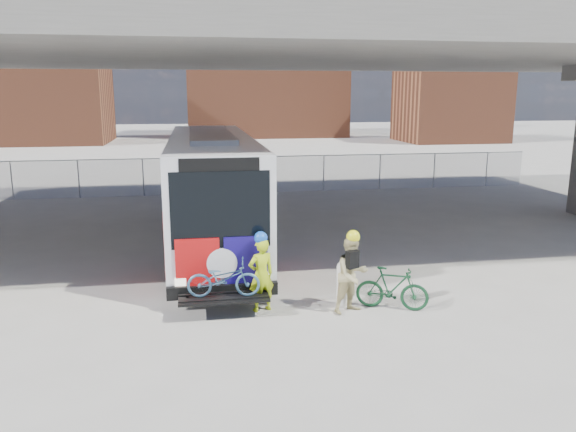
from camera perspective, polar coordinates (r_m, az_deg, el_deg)
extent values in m
plane|color=#9E9991|center=(16.75, -0.39, -4.65)|extent=(160.00, 160.00, 0.00)
cube|color=silver|center=(18.65, -7.77, 3.14)|extent=(2.55, 12.00, 3.20)
cube|color=black|center=(19.06, -7.88, 5.27)|extent=(2.61, 11.00, 1.28)
cube|color=black|center=(12.73, -6.88, 0.65)|extent=(2.24, 0.12, 1.76)
cube|color=black|center=(12.57, -7.00, 5.23)|extent=(1.78, 0.12, 0.30)
cube|color=black|center=(13.15, -6.65, -7.51)|extent=(2.55, 0.20, 0.30)
cube|color=#B60E0E|center=(12.96, -9.16, -4.85)|extent=(1.00, 0.08, 1.20)
cube|color=#150B65|center=(13.01, -4.30, -4.66)|extent=(1.00, 0.08, 1.20)
cylinder|color=silver|center=(12.95, -6.72, -4.78)|extent=(0.70, 0.06, 0.70)
cube|color=gray|center=(18.46, -7.92, 8.26)|extent=(1.28, 7.20, 0.14)
cube|color=black|center=(12.68, -6.52, -8.26)|extent=(2.00, 0.70, 0.06)
cylinder|color=black|center=(14.70, -11.52, -5.32)|extent=(0.30, 1.00, 1.00)
cylinder|color=black|center=(14.78, -2.51, -4.97)|extent=(0.30, 1.00, 1.00)
cylinder|color=black|center=(23.04, -10.90, 1.11)|extent=(0.30, 1.00, 1.00)
cylinder|color=black|center=(23.10, -5.16, 1.31)|extent=(0.30, 1.00, 1.00)
cube|color=#B60E0E|center=(15.06, -12.16, -1.75)|extent=(0.06, 2.60, 1.70)
cube|color=#150B65|center=(16.62, -11.94, -0.43)|extent=(0.06, 1.40, 1.70)
cube|color=#B60E0E|center=(15.16, -2.26, -1.39)|extent=(0.06, 2.60, 1.70)
cube|color=#150B65|center=(16.71, -2.96, -0.11)|extent=(0.06, 1.40, 1.70)
imported|color=#3F698A|center=(12.53, -6.57, -6.33)|extent=(1.65, 0.71, 0.84)
cube|color=#605E59|center=(20.07, -2.34, 17.63)|extent=(40.00, 16.00, 1.50)
cube|color=#605E59|center=(20.16, -2.36, 19.89)|extent=(40.00, 0.60, 0.80)
cylinder|color=gray|center=(28.62, -20.49, 3.52)|extent=(0.06, 0.06, 1.80)
cylinder|color=gray|center=(28.14, -12.46, 3.87)|extent=(0.06, 0.06, 1.80)
cylinder|color=gray|center=(28.22, -4.31, 4.15)|extent=(0.06, 0.06, 1.80)
cylinder|color=gray|center=(28.86, 3.65, 4.34)|extent=(0.06, 0.06, 1.80)
cylinder|color=gray|center=(30.02, 11.12, 4.45)|extent=(0.06, 0.06, 1.80)
cylinder|color=gray|center=(31.65, 17.94, 4.48)|extent=(0.06, 0.06, 1.80)
plane|color=gray|center=(28.22, -4.31, 4.15)|extent=(30.00, 0.00, 30.00)
cube|color=gray|center=(28.10, -4.34, 6.01)|extent=(30.00, 0.05, 0.04)
cube|color=brown|center=(62.75, -24.35, 11.35)|extent=(14.00, 10.00, 10.00)
cube|color=brown|center=(68.37, -2.47, 13.23)|extent=(18.00, 12.00, 12.00)
cube|color=brown|center=(61.82, 16.15, 11.02)|extent=(10.00, 8.00, 8.00)
cylinder|color=brown|center=(73.13, 3.73, 18.26)|extent=(2.20, 2.20, 25.00)
cylinder|color=white|center=(13.32, 5.56, -7.12)|extent=(0.28, 0.28, 0.94)
sphere|color=white|center=(13.17, 5.60, -5.19)|extent=(0.28, 0.28, 0.28)
imported|color=#BAD816|center=(12.85, -2.74, -6.00)|extent=(0.72, 0.59, 1.71)
sphere|color=blue|center=(12.60, -2.78, -2.23)|extent=(0.30, 0.30, 0.30)
imported|color=tan|center=(12.83, 6.54, -5.98)|extent=(1.05, 0.95, 1.75)
sphere|color=#F7F61A|center=(12.58, 6.64, -2.10)|extent=(0.30, 0.30, 0.30)
cube|color=black|center=(12.52, 6.55, -4.40)|extent=(0.32, 0.26, 0.40)
imported|color=#154124|center=(13.25, 10.54, -7.23)|extent=(1.71, 1.12, 1.00)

